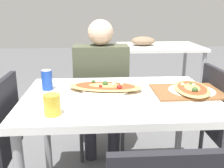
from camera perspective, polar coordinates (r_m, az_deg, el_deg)
dining_table at (r=1.56m, az=1.44°, el=-5.30°), size 1.11×0.80×0.75m
chair_far_seated at (r=2.30m, az=-2.40°, el=-2.65°), size 0.40×0.40×0.88m
person_seated at (r=2.14m, az=-2.38°, el=1.11°), size 0.44×0.24×1.16m
pizza_main at (r=1.62m, az=-1.44°, el=-0.71°), size 0.49×0.30×0.06m
soda_can at (r=1.67m, az=-13.97°, el=0.85°), size 0.07×0.07×0.12m
drink_glass at (r=1.27m, az=-12.90°, el=-4.43°), size 0.08×0.08×0.10m
serving_tray at (r=1.64m, az=16.00°, el=-1.58°), size 0.40×0.31×0.01m
pizza_second at (r=1.65m, az=16.97°, el=-1.13°), size 0.28×0.39×0.06m
background_table at (r=3.64m, az=9.55°, el=7.40°), size 1.10×0.80×0.87m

